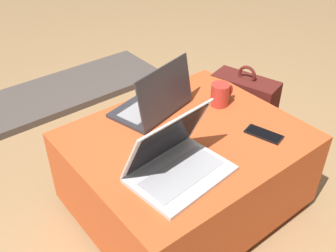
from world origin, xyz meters
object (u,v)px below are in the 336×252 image
(laptop_far, at_px, (155,102))
(coffee_mug, at_px, (221,94))
(cell_phone, at_px, (264,134))
(laptop_near, at_px, (176,162))
(backpack, at_px, (243,113))

(laptop_far, distance_m, coffee_mug, 0.31)
(coffee_mug, bearing_deg, cell_phone, -95.54)
(laptop_far, bearing_deg, cell_phone, 105.58)
(laptop_near, xyz_separation_m, cell_phone, (0.43, -0.05, -0.05))
(laptop_far, bearing_deg, coffee_mug, 138.70)
(cell_phone, bearing_deg, laptop_near, -21.86)
(laptop_far, relative_size, coffee_mug, 3.11)
(cell_phone, distance_m, coffee_mug, 0.29)
(laptop_near, xyz_separation_m, coffee_mug, (0.46, 0.24, 0.00))
(backpack, height_order, coffee_mug, coffee_mug)
(laptop_near, xyz_separation_m, laptop_far, (0.19, 0.38, -0.00))
(laptop_near, height_order, backpack, laptop_near)
(backpack, xyz_separation_m, coffee_mug, (-0.28, -0.09, 0.26))
(cell_phone, distance_m, backpack, 0.53)
(laptop_far, relative_size, backpack, 0.79)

